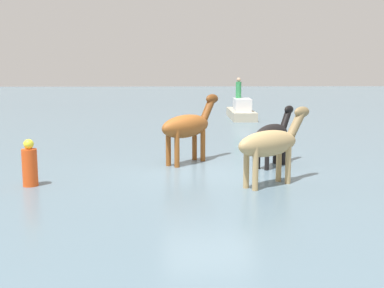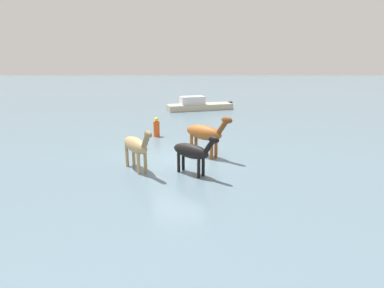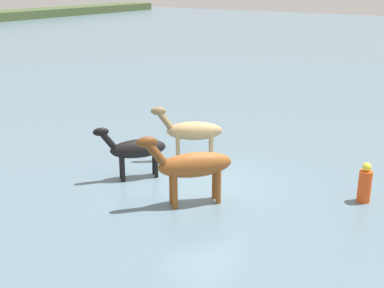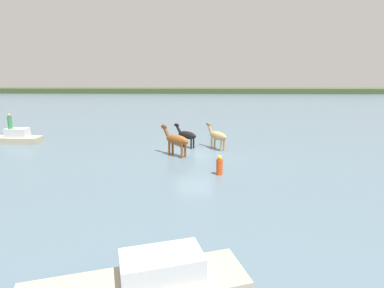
{
  "view_description": "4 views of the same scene",
  "coord_description": "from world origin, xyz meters",
  "px_view_note": "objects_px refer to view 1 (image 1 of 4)",
  "views": [
    {
      "loc": [
        12.54,
        -0.99,
        2.73
      ],
      "look_at": [
        -0.84,
        -0.42,
        0.64
      ],
      "focal_mm": 43.6,
      "sensor_mm": 36.0,
      "label": 1
    },
    {
      "loc": [
        -0.66,
        13.68,
        4.44
      ],
      "look_at": [
        -0.65,
        0.31,
        0.81
      ],
      "focal_mm": 29.48,
      "sensor_mm": 36.0,
      "label": 2
    },
    {
      "loc": [
        -11.71,
        -7.36,
        5.9
      ],
      "look_at": [
        0.85,
        0.86,
        0.88
      ],
      "focal_mm": 46.81,
      "sensor_mm": 36.0,
      "label": 3
    },
    {
      "loc": [
        0.28,
        -21.37,
        5.82
      ],
      "look_at": [
        -0.2,
        0.16,
        0.67
      ],
      "focal_mm": 29.64,
      "sensor_mm": 36.0,
      "label": 4
    }
  ],
  "objects_px": {
    "boat_dinghy_port": "(241,113)",
    "horse_pinto_flank": "(271,143)",
    "horse_rear_stallion": "(188,126)",
    "horse_mid_herd": "(273,134)",
    "person_spotter_bow": "(239,89)",
    "buoy_channel_marker": "(30,165)"
  },
  "relations": [
    {
      "from": "boat_dinghy_port",
      "to": "horse_pinto_flank",
      "type": "bearing_deg",
      "value": -4.21
    },
    {
      "from": "horse_rear_stallion",
      "to": "horse_mid_herd",
      "type": "bearing_deg",
      "value": -62.44
    },
    {
      "from": "horse_rear_stallion",
      "to": "person_spotter_bow",
      "type": "relative_size",
      "value": 1.86
    },
    {
      "from": "horse_rear_stallion",
      "to": "horse_mid_herd",
      "type": "height_order",
      "value": "horse_rear_stallion"
    },
    {
      "from": "horse_mid_herd",
      "to": "person_spotter_bow",
      "type": "xyz_separation_m",
      "value": [
        -13.92,
        0.97,
        0.8
      ]
    },
    {
      "from": "boat_dinghy_port",
      "to": "buoy_channel_marker",
      "type": "bearing_deg",
      "value": -23.14
    },
    {
      "from": "horse_rear_stallion",
      "to": "horse_mid_herd",
      "type": "distance_m",
      "value": 2.51
    },
    {
      "from": "horse_rear_stallion",
      "to": "person_spotter_bow",
      "type": "xyz_separation_m",
      "value": [
        -13.32,
        3.4,
        0.63
      ]
    },
    {
      "from": "horse_pinto_flank",
      "to": "person_spotter_bow",
      "type": "relative_size",
      "value": 1.83
    },
    {
      "from": "horse_pinto_flank",
      "to": "person_spotter_bow",
      "type": "bearing_deg",
      "value": 49.87
    },
    {
      "from": "horse_rear_stallion",
      "to": "boat_dinghy_port",
      "type": "xyz_separation_m",
      "value": [
        -13.41,
        3.59,
        -0.8
      ]
    },
    {
      "from": "horse_mid_herd",
      "to": "buoy_channel_marker",
      "type": "relative_size",
      "value": 1.68
    },
    {
      "from": "horse_pinto_flank",
      "to": "boat_dinghy_port",
      "type": "xyz_separation_m",
      "value": [
        -16.29,
        1.7,
        -0.71
      ]
    },
    {
      "from": "boat_dinghy_port",
      "to": "person_spotter_bow",
      "type": "relative_size",
      "value": 4.16
    },
    {
      "from": "person_spotter_bow",
      "to": "horse_rear_stallion",
      "type": "bearing_deg",
      "value": -14.33
    },
    {
      "from": "horse_rear_stallion",
      "to": "buoy_channel_marker",
      "type": "xyz_separation_m",
      "value": [
        2.7,
        -3.89,
        -0.6
      ]
    },
    {
      "from": "buoy_channel_marker",
      "to": "horse_mid_herd",
      "type": "bearing_deg",
      "value": 108.38
    },
    {
      "from": "horse_rear_stallion",
      "to": "person_spotter_bow",
      "type": "height_order",
      "value": "person_spotter_bow"
    },
    {
      "from": "horse_pinto_flank",
      "to": "horse_mid_herd",
      "type": "xyz_separation_m",
      "value": [
        -2.28,
        0.55,
        -0.08
      ]
    },
    {
      "from": "horse_pinto_flank",
      "to": "buoy_channel_marker",
      "type": "height_order",
      "value": "horse_pinto_flank"
    },
    {
      "from": "horse_pinto_flank",
      "to": "person_spotter_bow",
      "type": "height_order",
      "value": "person_spotter_bow"
    },
    {
      "from": "horse_pinto_flank",
      "to": "buoy_channel_marker",
      "type": "relative_size",
      "value": 1.91
    }
  ]
}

